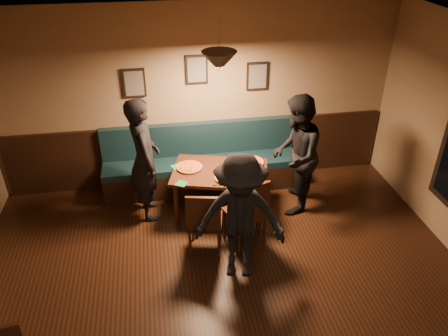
% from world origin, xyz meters
% --- Properties ---
extents(ceiling, '(7.00, 7.00, 0.00)m').
position_xyz_m(ceiling, '(0.00, 0.00, 2.80)').
color(ceiling, silver).
rests_on(ceiling, ground).
extents(wall_back, '(6.00, 0.00, 6.00)m').
position_xyz_m(wall_back, '(0.00, 3.50, 1.40)').
color(wall_back, '#8C704F').
rests_on(wall_back, ground).
extents(wainscot, '(5.88, 0.06, 1.00)m').
position_xyz_m(wainscot, '(0.00, 3.47, 0.50)').
color(wainscot, black).
rests_on(wainscot, ground).
extents(booth_bench, '(3.00, 0.60, 1.00)m').
position_xyz_m(booth_bench, '(0.00, 3.20, 0.50)').
color(booth_bench, '#0F232D').
rests_on(booth_bench, ground).
extents(picture_left, '(0.32, 0.04, 0.42)m').
position_xyz_m(picture_left, '(-0.90, 3.47, 1.70)').
color(picture_left, black).
rests_on(picture_left, wall_back).
extents(picture_center, '(0.32, 0.04, 0.42)m').
position_xyz_m(picture_center, '(0.00, 3.47, 1.85)').
color(picture_center, black).
rests_on(picture_center, wall_back).
extents(picture_right, '(0.32, 0.04, 0.42)m').
position_xyz_m(picture_right, '(0.90, 3.47, 1.70)').
color(picture_right, black).
rests_on(picture_right, wall_back).
extents(pendant_lamp, '(0.44, 0.44, 0.25)m').
position_xyz_m(pendant_lamp, '(0.18, 2.51, 2.25)').
color(pendant_lamp, black).
rests_on(pendant_lamp, ceiling).
extents(dining_table, '(1.48, 1.15, 0.70)m').
position_xyz_m(dining_table, '(0.18, 2.51, 0.35)').
color(dining_table, '#311F0D').
rests_on(dining_table, floor).
extents(chair_near_left, '(0.50, 0.50, 0.96)m').
position_xyz_m(chair_near_left, '(-0.14, 1.72, 0.48)').
color(chair_near_left, '#32190E').
rests_on(chair_near_left, floor).
extents(chair_near_right, '(0.57, 0.57, 1.00)m').
position_xyz_m(chair_near_right, '(0.39, 1.79, 0.50)').
color(chair_near_right, black).
rests_on(chair_near_right, floor).
extents(diner_left, '(0.51, 0.71, 1.79)m').
position_xyz_m(diner_left, '(-0.84, 2.65, 0.90)').
color(diner_left, black).
rests_on(diner_left, floor).
extents(diner_right, '(0.94, 1.04, 1.76)m').
position_xyz_m(diner_right, '(1.24, 2.45, 0.88)').
color(diner_right, black).
rests_on(diner_right, floor).
extents(diner_front, '(1.16, 0.83, 1.62)m').
position_xyz_m(diner_front, '(0.21, 1.26, 0.81)').
color(diner_front, black).
rests_on(diner_front, floor).
extents(pizza_a, '(0.45, 0.45, 0.04)m').
position_xyz_m(pizza_a, '(-0.23, 2.65, 0.72)').
color(pizza_a, orange).
rests_on(pizza_a, dining_table).
extents(pizza_b, '(0.37, 0.37, 0.04)m').
position_xyz_m(pizza_b, '(0.25, 2.28, 0.72)').
color(pizza_b, orange).
rests_on(pizza_b, dining_table).
extents(pizza_c, '(0.52, 0.52, 0.04)m').
position_xyz_m(pizza_c, '(0.64, 2.64, 0.72)').
color(pizza_c, '#C77125').
rests_on(pizza_c, dining_table).
extents(soda_glass, '(0.10, 0.10, 0.16)m').
position_xyz_m(soda_glass, '(0.73, 2.21, 0.78)').
color(soda_glass, black).
rests_on(soda_glass, dining_table).
extents(tabasco_bottle, '(0.04, 0.04, 0.12)m').
position_xyz_m(tabasco_bottle, '(0.69, 2.44, 0.76)').
color(tabasco_bottle, '#A02405').
rests_on(tabasco_bottle, dining_table).
extents(napkin_a, '(0.22, 0.22, 0.01)m').
position_xyz_m(napkin_a, '(-0.39, 2.71, 0.70)').
color(napkin_a, '#1E7336').
rests_on(napkin_a, dining_table).
extents(napkin_b, '(0.19, 0.19, 0.01)m').
position_xyz_m(napkin_b, '(-0.38, 2.27, 0.70)').
color(napkin_b, '#1D6D30').
rests_on(napkin_b, dining_table).
extents(cutlery_set, '(0.19, 0.04, 0.00)m').
position_xyz_m(cutlery_set, '(0.15, 2.14, 0.70)').
color(cutlery_set, white).
rests_on(cutlery_set, dining_table).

